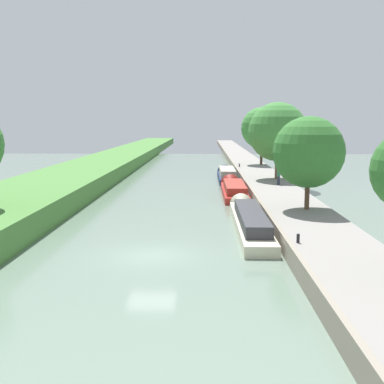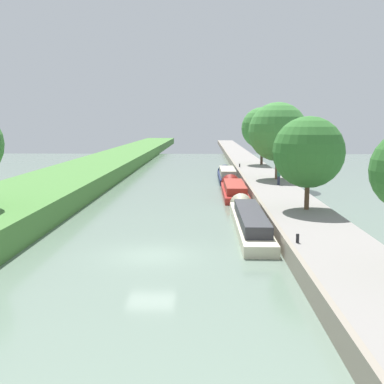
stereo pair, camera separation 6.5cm
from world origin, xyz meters
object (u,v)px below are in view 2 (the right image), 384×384
at_px(mooring_bollard_near, 298,238).
at_px(mooring_bollard_far, 240,165).
at_px(narrowboat_red, 234,189).
at_px(person_walking, 279,176).
at_px(narrowboat_cream, 249,219).
at_px(narrowboat_navy, 227,175).

height_order(mooring_bollard_near, mooring_bollard_far, same).
relative_size(narrowboat_red, mooring_bollard_far, 26.75).
bearing_deg(mooring_bollard_far, person_walking, -82.44).
relative_size(narrowboat_cream, narrowboat_navy, 1.25).
height_order(narrowboat_cream, mooring_bollard_far, mooring_bollard_far).
height_order(narrowboat_navy, mooring_bollard_far, mooring_bollard_far).
xyz_separation_m(narrowboat_cream, mooring_bollard_far, (1.68, 32.18, 0.67)).
distance_m(narrowboat_cream, person_walking, 14.77).
bearing_deg(mooring_bollard_near, narrowboat_navy, 93.14).
height_order(person_walking, mooring_bollard_near, person_walking).
relative_size(narrowboat_red, narrowboat_navy, 1.02).
distance_m(narrowboat_cream, mooring_bollard_far, 32.23).
height_order(narrowboat_cream, narrowboat_navy, narrowboat_navy).
bearing_deg(person_walking, narrowboat_red, 171.02).
bearing_deg(narrowboat_red, mooring_bollard_near, -85.43).
bearing_deg(mooring_bollard_near, person_walking, 83.80).
distance_m(person_walking, mooring_bollard_far, 18.21).
xyz_separation_m(narrowboat_cream, narrowboat_navy, (-0.24, 26.99, 0.01)).
height_order(narrowboat_red, narrowboat_navy, narrowboat_navy).
xyz_separation_m(narrowboat_red, narrowboat_navy, (-0.10, 12.19, 0.07)).
relative_size(mooring_bollard_near, mooring_bollard_far, 1.00).
relative_size(person_walking, mooring_bollard_far, 3.69).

